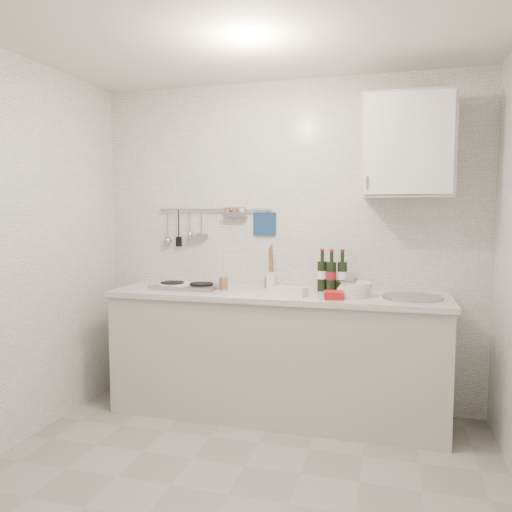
% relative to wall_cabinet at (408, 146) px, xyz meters
% --- Properties ---
extents(floor, '(3.00, 3.00, 0.00)m').
position_rel_wall_cabinet_xyz_m(floor, '(-0.90, -1.22, -1.95)').
color(floor, gray).
rests_on(floor, ground).
extents(ceiling, '(3.00, 3.00, 0.00)m').
position_rel_wall_cabinet_xyz_m(ceiling, '(-0.90, -1.22, 0.55)').
color(ceiling, silver).
rests_on(ceiling, back_wall).
extents(back_wall, '(3.00, 0.02, 2.50)m').
position_rel_wall_cabinet_xyz_m(back_wall, '(-0.90, 0.18, -0.70)').
color(back_wall, silver).
rests_on(back_wall, floor).
extents(counter, '(2.44, 0.64, 0.96)m').
position_rel_wall_cabinet_xyz_m(counter, '(-0.89, -0.12, -1.52)').
color(counter, '#B5B0A7').
rests_on(counter, floor).
extents(wall_rail, '(0.98, 0.09, 0.34)m').
position_rel_wall_cabinet_xyz_m(wall_rail, '(-1.50, 0.15, -0.52)').
color(wall_rail, '#93969B').
rests_on(wall_rail, back_wall).
extents(wall_cabinet, '(0.60, 0.38, 0.70)m').
position_rel_wall_cabinet_xyz_m(wall_cabinet, '(0.00, 0.00, 0.00)').
color(wall_cabinet, '#B5B0A7').
rests_on(wall_cabinet, back_wall).
extents(plate_stack_hob, '(0.28, 0.27, 0.03)m').
position_rel_wall_cabinet_xyz_m(plate_stack_hob, '(-1.70, -0.13, -1.01)').
color(plate_stack_hob, '#5465BE').
rests_on(plate_stack_hob, counter).
extents(plate_stack_sink, '(0.27, 0.26, 0.11)m').
position_rel_wall_cabinet_xyz_m(plate_stack_sink, '(-0.34, -0.15, -0.98)').
color(plate_stack_sink, white).
rests_on(plate_stack_sink, counter).
extents(wine_bottles, '(0.22, 0.11, 0.31)m').
position_rel_wall_cabinet_xyz_m(wine_bottles, '(-0.51, 0.02, -0.87)').
color(wine_bottles, black).
rests_on(wine_bottles, counter).
extents(butter_dish, '(0.24, 0.15, 0.07)m').
position_rel_wall_cabinet_xyz_m(butter_dish, '(-0.76, -0.26, -1.00)').
color(butter_dish, white).
rests_on(butter_dish, counter).
extents(strawberry_punnet, '(0.15, 0.15, 0.05)m').
position_rel_wall_cabinet_xyz_m(strawberry_punnet, '(-0.46, -0.30, -1.00)').
color(strawberry_punnet, red).
rests_on(strawberry_punnet, counter).
extents(utensil_crock, '(0.08, 0.08, 0.33)m').
position_rel_wall_cabinet_xyz_m(utensil_crock, '(-0.99, 0.07, -0.95)').
color(utensil_crock, white).
rests_on(utensil_crock, counter).
extents(jar_a, '(0.06, 0.06, 0.09)m').
position_rel_wall_cabinet_xyz_m(jar_a, '(-1.01, 0.07, -0.98)').
color(jar_a, brown).
rests_on(jar_a, counter).
extents(jar_b, '(0.06, 0.06, 0.08)m').
position_rel_wall_cabinet_xyz_m(jar_b, '(-0.48, 0.09, -0.99)').
color(jar_b, brown).
rests_on(jar_b, counter).
extents(jar_c, '(0.07, 0.07, 0.09)m').
position_rel_wall_cabinet_xyz_m(jar_c, '(-0.37, -0.02, -0.99)').
color(jar_c, brown).
rests_on(jar_c, counter).
extents(jar_d, '(0.07, 0.07, 0.10)m').
position_rel_wall_cabinet_xyz_m(jar_d, '(-1.30, -0.12, -0.98)').
color(jar_d, brown).
rests_on(jar_d, counter).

